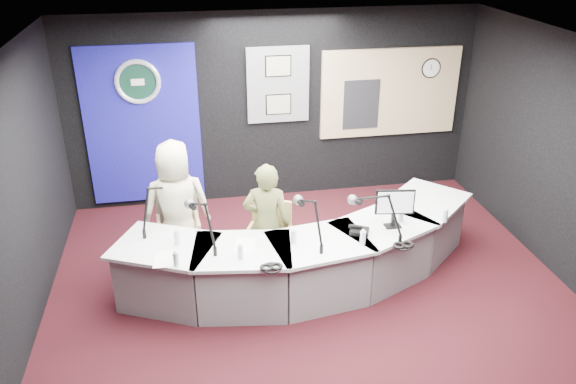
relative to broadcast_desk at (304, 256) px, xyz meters
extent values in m
plane|color=black|center=(0.05, -0.55, -0.38)|extent=(6.00, 6.00, 0.00)
cube|color=silver|center=(0.05, -0.55, 2.42)|extent=(6.00, 6.00, 0.02)
cube|color=black|center=(0.05, 2.45, 1.02)|extent=(6.00, 0.02, 2.80)
cube|color=black|center=(-2.95, -0.55, 1.02)|extent=(0.02, 6.00, 2.80)
cube|color=navy|center=(-1.85, 2.42, 0.88)|extent=(1.60, 0.05, 2.30)
torus|color=silver|center=(-1.85, 2.38, 1.52)|extent=(0.63, 0.07, 0.63)
cylinder|color=#0C2E21|center=(-1.85, 2.38, 1.52)|extent=(0.48, 0.01, 0.48)
cube|color=slate|center=(0.10, 2.42, 1.38)|extent=(0.90, 0.04, 1.10)
cube|color=gray|center=(0.10, 2.39, 1.65)|extent=(0.34, 0.02, 0.27)
cube|color=gray|center=(0.10, 2.39, 1.09)|extent=(0.34, 0.02, 0.27)
cube|color=tan|center=(1.80, 2.42, 1.18)|extent=(2.12, 0.06, 1.32)
cube|color=beige|center=(1.80, 2.41, 1.18)|extent=(2.00, 0.02, 1.20)
cube|color=black|center=(1.35, 2.39, 1.03)|extent=(0.55, 0.02, 0.75)
cylinder|color=white|center=(2.40, 2.39, 1.52)|extent=(0.28, 0.01, 0.28)
cube|color=slate|center=(-1.43, 0.90, 0.24)|extent=(0.51, 0.13, 0.70)
imported|color=beige|center=(-1.42, 0.65, 0.45)|extent=(0.84, 0.59, 1.65)
imported|color=brown|center=(-0.41, 0.17, 0.38)|extent=(0.62, 0.48, 1.50)
cube|color=black|center=(0.99, -0.15, 0.70)|extent=(0.41, 0.08, 0.28)
cube|color=black|center=(0.58, -0.22, 0.40)|extent=(0.26, 0.23, 0.05)
torus|color=black|center=(0.96, -0.59, 0.39)|extent=(0.21, 0.21, 0.03)
torus|color=black|center=(-0.50, -0.75, 0.39)|extent=(0.22, 0.22, 0.04)
cube|color=white|center=(-1.56, -0.38, 0.38)|extent=(0.25, 0.34, 0.00)
cube|color=white|center=(-0.71, -0.26, 0.38)|extent=(0.27, 0.34, 0.00)
camera|label=1|loc=(-1.21, -5.59, 3.61)|focal=36.00mm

